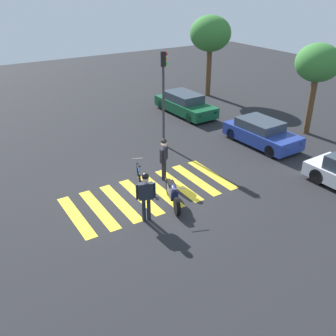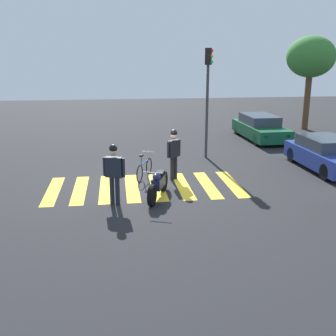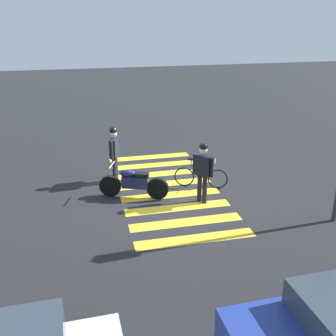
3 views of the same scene
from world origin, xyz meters
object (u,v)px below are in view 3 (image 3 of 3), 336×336
object	(u,v)px
police_motorcycle	(134,183)
officer_by_motorcycle	(114,150)
officer_on_foot	(203,168)
leaning_bicycle	(201,177)

from	to	relation	value
police_motorcycle	officer_by_motorcycle	distance (m)	1.60
police_motorcycle	officer_on_foot	xyz separation A→B (m)	(-1.93, 0.79, 0.64)
police_motorcycle	officer_on_foot	world-z (taller)	officer_on_foot
police_motorcycle	officer_by_motorcycle	world-z (taller)	officer_by_motorcycle
officer_on_foot	officer_by_motorcycle	size ratio (longest dim) A/B	0.99
officer_by_motorcycle	officer_on_foot	bearing A→B (deg)	137.15
police_motorcycle	officer_by_motorcycle	bearing A→B (deg)	-73.18
leaning_bicycle	officer_on_foot	size ratio (longest dim) A/B	0.86
police_motorcycle	leaning_bicycle	xyz separation A→B (m)	(-2.22, -0.28, -0.10)
officer_by_motorcycle	police_motorcycle	bearing A→B (deg)	106.82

